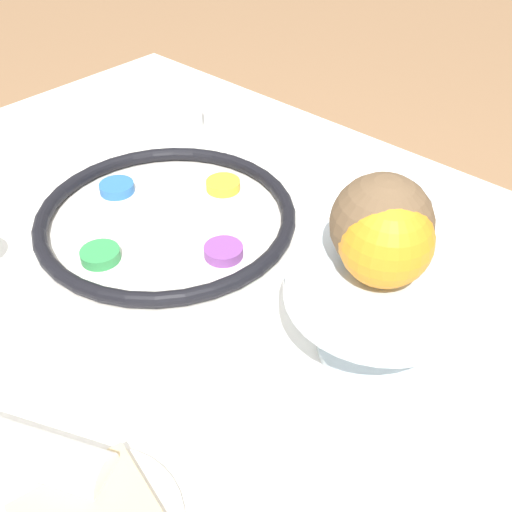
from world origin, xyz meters
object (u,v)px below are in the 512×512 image
seder_plate (167,218)px  cup_mid (181,111)px  orange_fruit (386,241)px  cup_near (403,214)px  fruit_stand (378,291)px  napkin_roll (28,452)px  coconut (381,224)px

seder_plate → cup_mid: 0.28m
seder_plate → orange_fruit: size_ratio=3.97×
seder_plate → cup_mid: size_ratio=4.59×
cup_near → cup_mid: size_ratio=1.00×
fruit_stand → napkin_roll: fruit_stand is taller
seder_plate → cup_mid: cup_mid is taller
orange_fruit → fruit_stand: bearing=112.0°
cup_near → seder_plate: bearing=-141.9°
cup_mid → seder_plate: bearing=-46.6°
fruit_stand → orange_fruit: orange_fruit is taller
seder_plate → orange_fruit: bearing=-1.0°
orange_fruit → napkin_roll: size_ratio=0.55×
orange_fruit → coconut: 0.02m
cup_near → orange_fruit: bearing=-67.1°
seder_plate → napkin_roll: size_ratio=2.19×
seder_plate → cup_mid: bearing=133.4°
orange_fruit → cup_near: (-0.08, 0.20, -0.12)m
fruit_stand → cup_mid: bearing=158.7°
cup_mid → napkin_roll: bearing=-54.3°
napkin_roll → cup_near: cup_near is taller
seder_plate → cup_near: (0.25, 0.19, 0.02)m
napkin_roll → cup_near: size_ratio=2.10×
seder_plate → orange_fruit: orange_fruit is taller
seder_plate → coconut: (0.32, 0.01, 0.14)m
fruit_stand → cup_near: size_ratio=2.47×
orange_fruit → coconut: bearing=137.0°
seder_plate → orange_fruit: (0.33, -0.01, 0.14)m
fruit_stand → coconut: size_ratio=1.93×
orange_fruit → seder_plate: bearing=179.0°
coconut → napkin_roll: (-0.13, -0.33, -0.14)m
napkin_roll → cup_near: (0.06, 0.52, 0.02)m
orange_fruit → cup_near: size_ratio=1.16×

